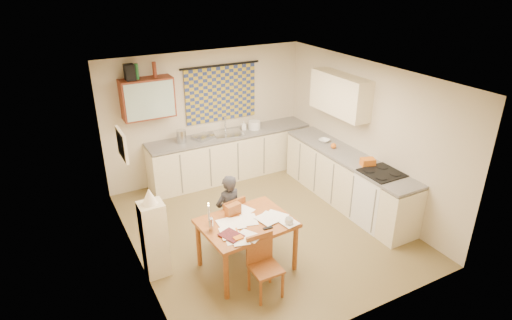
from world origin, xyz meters
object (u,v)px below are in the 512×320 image
counter_back (231,155)px  dining_table (247,244)px  person (229,212)px  shelf_stand (154,239)px  chair_far (229,230)px  stove (378,198)px  counter_right (346,179)px

counter_back → dining_table: (-1.06, -2.72, -0.07)m
person → shelf_stand: person is taller
person → shelf_stand: 1.15m
shelf_stand → dining_table: bearing=-22.6°
counter_back → chair_far: (-1.05, -2.11, -0.19)m
counter_back → stove: 3.04m
person → shelf_stand: bearing=-5.4°
dining_table → person: (0.00, 0.58, 0.21)m
dining_table → chair_far: bearing=84.9°
counter_back → chair_far: size_ratio=3.91×
counter_back → chair_far: bearing=-116.4°
counter_back → counter_right: 2.34m
stove → dining_table: size_ratio=0.74×
chair_far → person: size_ratio=0.71×
person → dining_table: bearing=79.4°
shelf_stand → person: bearing=5.1°
stove → chair_far: bearing=165.5°
stove → person: size_ratio=0.79×
counter_back → dining_table: bearing=-111.3°
shelf_stand → counter_back: bearing=45.5°
dining_table → person: size_ratio=1.07×
counter_right → chair_far: (-2.39, -0.19, -0.19)m
stove → person: person is taller
counter_back → shelf_stand: size_ratio=2.99×
counter_back → shelf_stand: bearing=-134.5°
stove → chair_far: stove is taller
chair_far → shelf_stand: shelf_stand is taller
counter_back → person: person is taller
chair_far → counter_right: bearing=174.0°
counter_back → stove: size_ratio=3.52×
stove → person: (-2.39, 0.59, 0.13)m
counter_back → person: bearing=-116.3°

